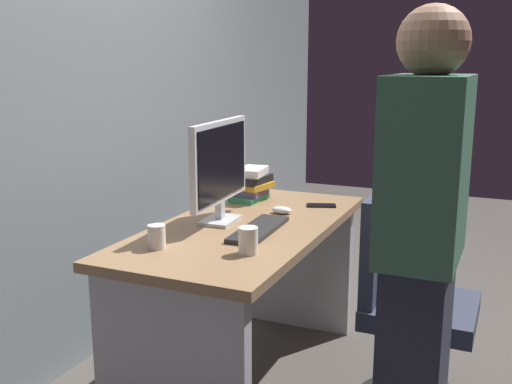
# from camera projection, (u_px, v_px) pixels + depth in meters

# --- Properties ---
(ground_plane) EXTENTS (9.00, 9.00, 0.00)m
(ground_plane) POSITION_uv_depth(u_px,v_px,m) (246.00, 379.00, 2.84)
(ground_plane) COLOR #4C4742
(wall_back) EXTENTS (6.40, 0.10, 3.00)m
(wall_back) POSITION_uv_depth(u_px,v_px,m) (79.00, 54.00, 2.86)
(wall_back) COLOR gray
(wall_back) RESTS_ON ground
(desk) EXTENTS (1.45, 0.71, 0.76)m
(desk) POSITION_uv_depth(u_px,v_px,m) (246.00, 274.00, 2.73)
(desk) COLOR #93704C
(desk) RESTS_ON ground
(office_chair) EXTENTS (0.52, 0.52, 0.94)m
(office_chair) POSITION_uv_depth(u_px,v_px,m) (407.00, 315.00, 2.52)
(office_chair) COLOR black
(office_chair) RESTS_ON ground
(person_at_desk) EXTENTS (0.40, 0.24, 1.64)m
(person_at_desk) POSITION_uv_depth(u_px,v_px,m) (420.00, 260.00, 1.94)
(person_at_desk) COLOR #262838
(person_at_desk) RESTS_ON ground
(monitor) EXTENTS (0.54, 0.15, 0.46)m
(monitor) POSITION_uv_depth(u_px,v_px,m) (220.00, 166.00, 2.66)
(monitor) COLOR silver
(monitor) RESTS_ON desk
(keyboard) EXTENTS (0.44, 0.15, 0.02)m
(keyboard) POSITION_uv_depth(u_px,v_px,m) (259.00, 229.00, 2.56)
(keyboard) COLOR #262626
(keyboard) RESTS_ON desk
(mouse) EXTENTS (0.06, 0.10, 0.03)m
(mouse) POSITION_uv_depth(u_px,v_px,m) (282.00, 210.00, 2.86)
(mouse) COLOR white
(mouse) RESTS_ON desk
(cup_near_keyboard) EXTENTS (0.07, 0.07, 0.10)m
(cup_near_keyboard) POSITION_uv_depth(u_px,v_px,m) (248.00, 240.00, 2.26)
(cup_near_keyboard) COLOR white
(cup_near_keyboard) RESTS_ON desk
(cup_by_monitor) EXTENTS (0.07, 0.07, 0.09)m
(cup_by_monitor) POSITION_uv_depth(u_px,v_px,m) (157.00, 237.00, 2.33)
(cup_by_monitor) COLOR white
(cup_by_monitor) RESTS_ON desk
(book_stack) EXTENTS (0.24, 0.19, 0.17)m
(book_stack) POSITION_uv_depth(u_px,v_px,m) (252.00, 184.00, 3.12)
(book_stack) COLOR #338C59
(book_stack) RESTS_ON desk
(cell_phone) EXTENTS (0.12, 0.16, 0.01)m
(cell_phone) POSITION_uv_depth(u_px,v_px,m) (321.00, 205.00, 3.00)
(cell_phone) COLOR black
(cell_phone) RESTS_ON desk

